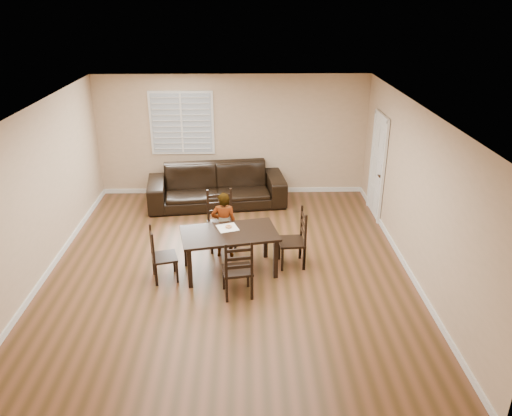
{
  "coord_description": "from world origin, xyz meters",
  "views": [
    {
      "loc": [
        0.3,
        -7.33,
        4.3
      ],
      "look_at": [
        0.46,
        0.25,
        1.0
      ],
      "focal_mm": 35.0,
      "sensor_mm": 36.0,
      "label": 1
    }
  ],
  "objects_px": {
    "chair_near": "(220,220)",
    "child": "(224,225)",
    "dining_table": "(229,237)",
    "chair_left": "(157,257)",
    "chair_far": "(238,273)",
    "sofa": "(217,186)",
    "donut": "(229,226)",
    "chair_right": "(299,240)"
  },
  "relations": [
    {
      "from": "chair_right",
      "to": "child",
      "type": "relative_size",
      "value": 0.84
    },
    {
      "from": "chair_far",
      "to": "donut",
      "type": "relative_size",
      "value": 8.84
    },
    {
      "from": "chair_left",
      "to": "sofa",
      "type": "distance_m",
      "value": 3.22
    },
    {
      "from": "chair_left",
      "to": "child",
      "type": "distance_m",
      "value": 1.31
    },
    {
      "from": "dining_table",
      "to": "chair_right",
      "type": "height_order",
      "value": "chair_right"
    },
    {
      "from": "chair_near",
      "to": "chair_right",
      "type": "xyz_separation_m",
      "value": [
        1.35,
        -0.76,
        -0.03
      ]
    },
    {
      "from": "donut",
      "to": "sofa",
      "type": "distance_m",
      "value": 2.75
    },
    {
      "from": "chair_near",
      "to": "sofa",
      "type": "relative_size",
      "value": 0.36
    },
    {
      "from": "child",
      "to": "dining_table",
      "type": "bearing_deg",
      "value": 102.89
    },
    {
      "from": "dining_table",
      "to": "sofa",
      "type": "height_order",
      "value": "sofa"
    },
    {
      "from": "dining_table",
      "to": "donut",
      "type": "distance_m",
      "value": 0.21
    },
    {
      "from": "chair_left",
      "to": "child",
      "type": "bearing_deg",
      "value": -68.27
    },
    {
      "from": "dining_table",
      "to": "chair_near",
      "type": "height_order",
      "value": "chair_near"
    },
    {
      "from": "chair_near",
      "to": "child",
      "type": "relative_size",
      "value": 0.89
    },
    {
      "from": "chair_near",
      "to": "chair_left",
      "type": "relative_size",
      "value": 1.17
    },
    {
      "from": "chair_far",
      "to": "child",
      "type": "bearing_deg",
      "value": -88.2
    },
    {
      "from": "chair_near",
      "to": "chair_far",
      "type": "bearing_deg",
      "value": -89.59
    },
    {
      "from": "chair_left",
      "to": "dining_table",
      "type": "bearing_deg",
      "value": -93.72
    },
    {
      "from": "dining_table",
      "to": "donut",
      "type": "xyz_separation_m",
      "value": [
        -0.01,
        0.17,
        0.11
      ]
    },
    {
      "from": "sofa",
      "to": "dining_table",
      "type": "bearing_deg",
      "value": -89.67
    },
    {
      "from": "dining_table",
      "to": "chair_near",
      "type": "distance_m",
      "value": 1.01
    },
    {
      "from": "chair_near",
      "to": "dining_table",
      "type": "bearing_deg",
      "value": -89.5
    },
    {
      "from": "chair_near",
      "to": "donut",
      "type": "bearing_deg",
      "value": -88.17
    },
    {
      "from": "chair_far",
      "to": "chair_right",
      "type": "xyz_separation_m",
      "value": [
        1.01,
        1.02,
        0.01
      ]
    },
    {
      "from": "chair_left",
      "to": "sofa",
      "type": "height_order",
      "value": "chair_left"
    },
    {
      "from": "sofa",
      "to": "chair_right",
      "type": "bearing_deg",
      "value": -67.15
    },
    {
      "from": "chair_left",
      "to": "chair_right",
      "type": "height_order",
      "value": "chair_right"
    },
    {
      "from": "child",
      "to": "donut",
      "type": "xyz_separation_m",
      "value": [
        0.09,
        -0.37,
        0.15
      ]
    },
    {
      "from": "chair_near",
      "to": "chair_left",
      "type": "height_order",
      "value": "chair_near"
    },
    {
      "from": "chair_right",
      "to": "child",
      "type": "height_order",
      "value": "child"
    },
    {
      "from": "dining_table",
      "to": "child",
      "type": "height_order",
      "value": "child"
    },
    {
      "from": "dining_table",
      "to": "chair_left",
      "type": "relative_size",
      "value": 1.84
    },
    {
      "from": "dining_table",
      "to": "chair_far",
      "type": "bearing_deg",
      "value": -90.29
    },
    {
      "from": "donut",
      "to": "sofa",
      "type": "bearing_deg",
      "value": 97.26
    },
    {
      "from": "chair_right",
      "to": "chair_near",
      "type": "bearing_deg",
      "value": -123.09
    },
    {
      "from": "chair_far",
      "to": "child",
      "type": "distance_m",
      "value": 1.39
    },
    {
      "from": "chair_far",
      "to": "chair_right",
      "type": "bearing_deg",
      "value": -143.81
    },
    {
      "from": "chair_left",
      "to": "chair_near",
      "type": "bearing_deg",
      "value": -53.51
    },
    {
      "from": "child",
      "to": "chair_near",
      "type": "bearing_deg",
      "value": -77.28
    },
    {
      "from": "chair_left",
      "to": "donut",
      "type": "distance_m",
      "value": 1.25
    },
    {
      "from": "child",
      "to": "chair_far",
      "type": "bearing_deg",
      "value": 102.72
    },
    {
      "from": "child",
      "to": "donut",
      "type": "bearing_deg",
      "value": 105.75
    }
  ]
}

